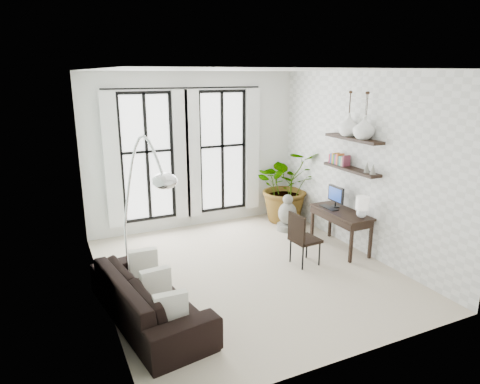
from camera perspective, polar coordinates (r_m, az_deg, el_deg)
floor at (r=7.18m, az=1.01°, el=-10.49°), size 5.00×5.00×0.00m
ceiling at (r=6.45m, az=1.15°, el=15.97°), size 5.00×5.00×0.00m
wall_left at (r=6.02m, az=-18.52°, el=-0.21°), size 0.00×5.00×5.00m
wall_right at (r=7.87m, az=15.97°, el=3.57°), size 0.00×5.00×5.00m
wall_back at (r=8.90m, az=-6.07°, el=5.41°), size 4.50×0.00×4.50m
windows at (r=8.78m, az=-7.15°, el=4.97°), size 3.26×0.13×2.65m
wall_shelves at (r=7.87m, az=14.53°, el=4.62°), size 0.25×1.30×0.60m
sofa at (r=5.89m, az=-12.06°, el=-13.45°), size 1.23×2.39×0.66m
throw_pillows at (r=5.83m, az=-11.18°, el=-11.84°), size 0.40×1.52×0.40m
plant at (r=9.36m, az=6.29°, el=0.92°), size 1.67×1.52×1.61m
desk at (r=7.96m, az=13.54°, el=-2.86°), size 0.53×1.25×1.13m
desk_chair at (r=7.27m, az=8.20°, el=-5.80°), size 0.46×0.46×0.92m
arc_lamp at (r=5.78m, az=-12.92°, el=1.92°), size 0.74×1.14×2.39m
buddha at (r=8.91m, az=6.34°, el=-3.08°), size 0.43×0.43×0.77m
vase_a at (r=7.58m, az=16.20°, el=8.22°), size 0.37×0.37×0.38m
vase_b at (r=7.88m, az=14.28°, el=8.61°), size 0.37×0.37×0.38m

